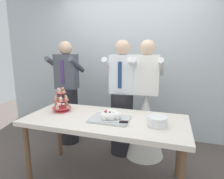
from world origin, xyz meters
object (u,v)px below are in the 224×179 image
(cupcake_stand, at_px, (62,101))
(person_bride, at_px, (145,117))
(plate_stack, at_px, (157,121))
(dessert_table, at_px, (105,124))
(main_cake_tray, at_px, (110,116))
(person_groom, at_px, (122,105))
(person_guest, at_px, (68,99))

(cupcake_stand, relative_size, person_bride, 0.18)
(plate_stack, bearing_deg, dessert_table, 175.05)
(main_cake_tray, bearing_deg, person_groom, 94.42)
(plate_stack, xyz_separation_m, person_bride, (-0.22, 0.76, -0.24))
(dessert_table, height_order, person_groom, person_groom)
(dessert_table, bearing_deg, person_bride, 63.18)
(dessert_table, xyz_separation_m, person_bride, (0.36, 0.71, -0.12))
(cupcake_stand, xyz_separation_m, person_groom, (0.62, 0.59, -0.15))
(main_cake_tray, bearing_deg, dessert_table, 152.24)
(dessert_table, bearing_deg, main_cake_tray, -27.76)
(main_cake_tray, relative_size, person_groom, 0.26)
(plate_stack, xyz_separation_m, person_guest, (-1.48, 0.79, -0.08))
(person_groom, bearing_deg, person_bride, 5.79)
(cupcake_stand, bearing_deg, person_guest, 115.27)
(dessert_table, relative_size, person_guest, 1.08)
(dessert_table, bearing_deg, cupcake_stand, 172.47)
(cupcake_stand, bearing_deg, dessert_table, -7.53)
(cupcake_stand, relative_size, main_cake_tray, 0.70)
(plate_stack, relative_size, person_groom, 0.12)
(plate_stack, bearing_deg, cupcake_stand, 173.73)
(person_groom, relative_size, person_guest, 1.00)
(cupcake_stand, xyz_separation_m, person_bride, (0.95, 0.63, -0.32))
(dessert_table, height_order, person_guest, person_guest)
(person_bride, relative_size, person_guest, 1.00)
(person_groom, bearing_deg, plate_stack, -52.46)
(cupcake_stand, distance_m, person_bride, 1.18)
(dessert_table, relative_size, person_bride, 1.08)
(person_bride, bearing_deg, cupcake_stand, -146.65)
(dessert_table, distance_m, main_cake_tray, 0.14)
(person_bride, bearing_deg, main_cake_tray, -110.63)
(cupcake_stand, distance_m, main_cake_tray, 0.69)
(person_groom, distance_m, person_bride, 0.38)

